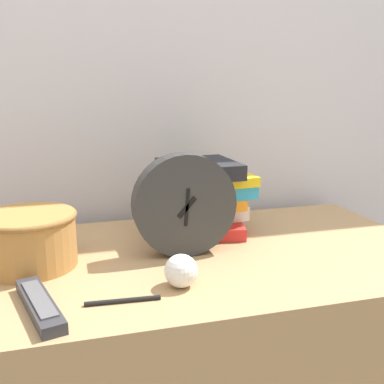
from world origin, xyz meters
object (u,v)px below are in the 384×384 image
(tv_remote, at_px, (39,304))
(pen, at_px, (123,301))
(desk_clock, at_px, (184,205))
(crumpled_paper_ball, at_px, (181,271))
(book_stack, at_px, (201,195))
(basket, at_px, (29,238))

(tv_remote, bearing_deg, pen, -4.08)
(desk_clock, xyz_separation_m, pen, (-0.16, -0.19, -0.11))
(tv_remote, height_order, pen, tv_remote)
(desk_clock, xyz_separation_m, tv_remote, (-0.29, -0.18, -0.10))
(crumpled_paper_ball, distance_m, pen, 0.12)
(book_stack, bearing_deg, pen, -126.19)
(basket, bearing_deg, tv_remote, -82.44)
(book_stack, xyz_separation_m, basket, (-0.39, -0.11, -0.04))
(pen, bearing_deg, tv_remote, 175.92)
(desk_clock, bearing_deg, book_stack, 59.46)
(pen, bearing_deg, basket, 127.44)
(basket, relative_size, crumpled_paper_ball, 3.16)
(desk_clock, height_order, crumpled_paper_ball, desk_clock)
(desk_clock, distance_m, basket, 0.32)
(basket, xyz_separation_m, pen, (0.16, -0.21, -0.06))
(book_stack, bearing_deg, basket, -164.78)
(crumpled_paper_ball, bearing_deg, pen, -162.31)
(basket, xyz_separation_m, crumpled_paper_ball, (0.27, -0.17, -0.03))
(desk_clock, distance_m, pen, 0.27)
(basket, distance_m, pen, 0.27)
(tv_remote, xyz_separation_m, crumpled_paper_ball, (0.24, 0.03, 0.02))
(basket, bearing_deg, crumpled_paper_ball, -32.79)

